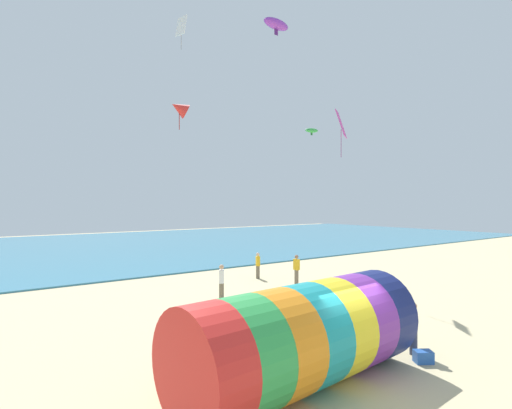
{
  "coord_description": "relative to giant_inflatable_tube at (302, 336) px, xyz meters",
  "views": [
    {
      "loc": [
        -8.25,
        -7.54,
        4.77
      ],
      "look_at": [
        -1.21,
        2.08,
        4.74
      ],
      "focal_mm": 28.0,
      "sensor_mm": 36.0,
      "label": 1
    }
  ],
  "objects": [
    {
      "name": "ground_plane",
      "position": [
        1.19,
        -0.08,
        -1.33
      ],
      "size": [
        120.0,
        120.0,
        0.0
      ],
      "primitive_type": "plane",
      "color": "#CCBA8C"
    },
    {
      "name": "sea",
      "position": [
        1.19,
        37.16,
        -1.28
      ],
      "size": [
        120.0,
        40.0,
        0.1
      ],
      "primitive_type": "cube",
      "color": "teal",
      "rests_on": "ground"
    },
    {
      "name": "giant_inflatable_tube",
      "position": [
        0.0,
        0.0,
        0.0
      ],
      "size": [
        7.27,
        3.18,
        2.67
      ],
      "color": "red",
      "rests_on": "ground"
    },
    {
      "name": "kite_handler",
      "position": [
        4.37,
        -0.41,
        -0.5
      ],
      "size": [
        0.42,
        0.38,
        1.63
      ],
      "color": "#383D56",
      "rests_on": "ground"
    },
    {
      "name": "kite_white_diamond",
      "position": [
        2.95,
        13.31,
        13.57
      ],
      "size": [
        0.42,
        0.83,
        1.94
      ],
      "color": "white"
    },
    {
      "name": "kite_magenta_diamond",
      "position": [
        10.15,
        7.74,
        7.92
      ],
      "size": [
        1.21,
        1.05,
        2.67
      ],
      "color": "#D1339E"
    },
    {
      "name": "kite_purple_parafoil",
      "position": [
        2.57,
        4.24,
        10.3
      ],
      "size": [
        1.24,
        0.53,
        0.61
      ],
      "color": "purple"
    },
    {
      "name": "kite_red_delta",
      "position": [
        0.34,
        8.05,
        7.51
      ],
      "size": [
        1.06,
        0.91,
        1.37
      ],
      "color": "red"
    },
    {
      "name": "kite_green_parafoil",
      "position": [
        10.25,
        10.22,
        7.95
      ],
      "size": [
        0.91,
        0.58,
        0.44
      ],
      "color": "green"
    },
    {
      "name": "bystander_near_water",
      "position": [
        8.0,
        12.76,
        -0.5
      ],
      "size": [
        0.35,
        0.42,
        1.64
      ],
      "color": "#726651",
      "rests_on": "ground"
    },
    {
      "name": "bystander_mid_beach",
      "position": [
        8.75,
        9.94,
        -0.44
      ],
      "size": [
        0.24,
        0.37,
        1.73
      ],
      "color": "#726651",
      "rests_on": "ground"
    },
    {
      "name": "bystander_far_left",
      "position": [
        3.11,
        9.15,
        -0.42
      ],
      "size": [
        0.38,
        0.42,
        1.77
      ],
      "color": "#726651",
      "rests_on": "ground"
    },
    {
      "name": "cooler_box",
      "position": [
        4.01,
        -0.97,
        -1.15
      ],
      "size": [
        0.63,
        0.58,
        0.36
      ],
      "primitive_type": "cube",
      "rotation": [
        0.0,
        0.0,
        2.57
      ],
      "color": "#2659B2",
      "rests_on": "ground"
    }
  ]
}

